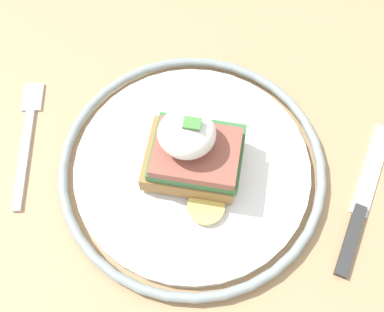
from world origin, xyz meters
name	(u,v)px	position (x,y,z in m)	size (l,w,h in m)	color
ground_plane	(194,295)	(0.00, 0.00, 0.00)	(6.00, 6.00, 0.00)	#B2ADA3
dining_table	(196,211)	(0.00, 0.00, 0.60)	(0.82, 0.81, 0.73)	tan
plate	(192,167)	(-0.01, 0.00, 0.74)	(0.28, 0.28, 0.02)	white
sandwich	(192,151)	(-0.01, 0.00, 0.78)	(0.09, 0.10, 0.09)	#9E703D
fork	(27,136)	(-0.19, 0.01, 0.73)	(0.05, 0.16, 0.00)	silver
knife	(360,209)	(0.17, -0.01, 0.73)	(0.06, 0.18, 0.01)	#2D2D2D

